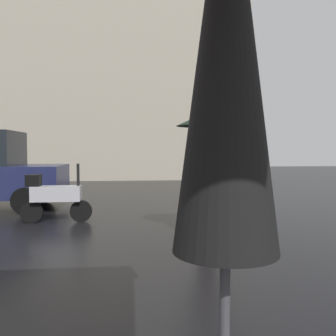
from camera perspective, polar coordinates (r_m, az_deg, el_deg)
name	(u,v)px	position (r m, az deg, el deg)	size (l,w,h in m)	color
folded_patio_umbrella_near	(227,68)	(1.22, 9.21, 15.25)	(0.39, 0.39, 2.56)	black
pedestrian_with_umbrella	(207,139)	(6.15, 6.23, 4.51)	(1.06, 1.06, 2.16)	black
parked_scooter	(54,196)	(7.96, -17.52, -4.23)	(1.47, 0.32, 1.23)	black
building_block	(108,29)	(20.02, -9.45, 20.76)	(14.40, 2.04, 15.38)	#B2A893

